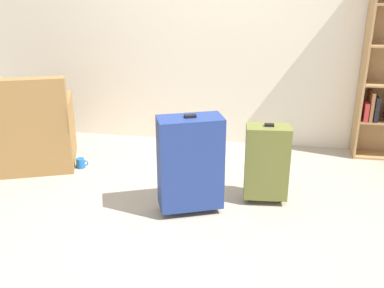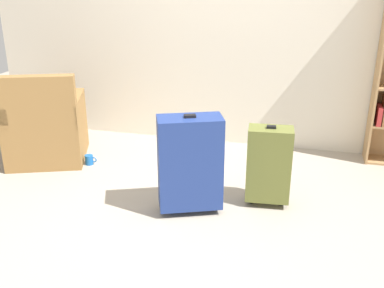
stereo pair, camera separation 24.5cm
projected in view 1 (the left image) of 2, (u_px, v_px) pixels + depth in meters
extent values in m
plane|color=#9E9384|center=(182.00, 230.00, 3.25)|extent=(9.04, 9.04, 0.00)
cube|color=beige|center=(215.00, 19.00, 4.52)|extent=(5.16, 0.10, 2.60)
cube|color=#A87F51|center=(364.00, 65.00, 4.25)|extent=(0.02, 0.26, 1.83)
cube|color=#B22D2D|center=(365.00, 110.00, 4.38)|extent=(0.04, 0.20, 0.18)
cube|color=brown|center=(370.00, 106.00, 4.36)|extent=(0.03, 0.22, 0.28)
cube|color=black|center=(375.00, 109.00, 4.35)|extent=(0.04, 0.18, 0.24)
cube|color=olive|center=(37.00, 143.00, 4.32)|extent=(0.90, 0.90, 0.40)
cube|color=tan|center=(33.00, 120.00, 4.23)|extent=(0.67, 0.72, 0.08)
cube|color=olive|center=(26.00, 107.00, 3.89)|extent=(0.70, 0.36, 0.50)
cube|color=olive|center=(65.00, 111.00, 4.26)|extent=(0.34, 0.69, 0.22)
cylinder|color=#1959A5|center=(81.00, 163.00, 4.26)|extent=(0.08, 0.08, 0.10)
torus|color=#1959A5|center=(86.00, 163.00, 4.25)|extent=(0.06, 0.01, 0.06)
cube|color=navy|center=(190.00, 163.00, 3.37)|extent=(0.53, 0.40, 0.72)
cube|color=black|center=(190.00, 116.00, 3.24)|extent=(0.10, 0.07, 0.02)
cylinder|color=black|center=(169.00, 210.00, 3.48)|extent=(0.06, 0.06, 0.05)
cylinder|color=black|center=(211.00, 205.00, 3.54)|extent=(0.06, 0.06, 0.05)
cube|color=brown|center=(267.00, 162.00, 3.54)|extent=(0.36, 0.23, 0.60)
cube|color=black|center=(269.00, 125.00, 3.43)|extent=(0.07, 0.05, 0.02)
cylinder|color=black|center=(250.00, 197.00, 3.67)|extent=(0.05, 0.05, 0.05)
cylinder|color=black|center=(279.00, 199.00, 3.65)|extent=(0.05, 0.05, 0.05)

